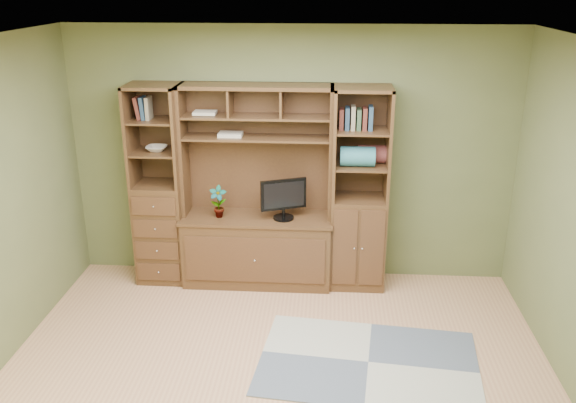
# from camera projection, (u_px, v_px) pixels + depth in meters

# --- Properties ---
(room) EXTENTS (4.60, 4.10, 2.64)m
(room) POSITION_uv_depth(u_px,v_px,m) (274.00, 233.00, 4.33)
(room) COLOR tan
(room) RESTS_ON ground
(center_hutch) EXTENTS (1.54, 0.53, 2.05)m
(center_hutch) POSITION_uv_depth(u_px,v_px,m) (256.00, 189.00, 6.07)
(center_hutch) COLOR #492F19
(center_hutch) RESTS_ON ground
(left_tower) EXTENTS (0.50, 0.45, 2.05)m
(left_tower) POSITION_uv_depth(u_px,v_px,m) (159.00, 186.00, 6.17)
(left_tower) COLOR #492F19
(left_tower) RESTS_ON ground
(right_tower) EXTENTS (0.55, 0.45, 2.05)m
(right_tower) POSITION_uv_depth(u_px,v_px,m) (359.00, 190.00, 6.04)
(right_tower) COLOR #492F19
(right_tower) RESTS_ON ground
(rug) EXTENTS (1.91, 1.38, 0.01)m
(rug) POSITION_uv_depth(u_px,v_px,m) (368.00, 362.00, 5.05)
(rug) COLOR gray
(rug) RESTS_ON ground
(monitor) EXTENTS (0.51, 0.37, 0.57)m
(monitor) POSITION_uv_depth(u_px,v_px,m) (283.00, 192.00, 6.02)
(monitor) COLOR black
(monitor) RESTS_ON center_hutch
(orchid) EXTENTS (0.17, 0.12, 0.33)m
(orchid) POSITION_uv_depth(u_px,v_px,m) (218.00, 202.00, 6.10)
(orchid) COLOR #975433
(orchid) RESTS_ON center_hutch
(magazines) EXTENTS (0.23, 0.17, 0.04)m
(magazines) POSITION_uv_depth(u_px,v_px,m) (231.00, 134.00, 5.98)
(magazines) COLOR beige
(magazines) RESTS_ON center_hutch
(bowl) EXTENTS (0.21, 0.21, 0.05)m
(bowl) POSITION_uv_depth(u_px,v_px,m) (157.00, 149.00, 6.03)
(bowl) COLOR silver
(bowl) RESTS_ON left_tower
(blanket_teal) EXTENTS (0.33, 0.19, 0.19)m
(blanket_teal) POSITION_uv_depth(u_px,v_px,m) (358.00, 156.00, 5.87)
(blanket_teal) COLOR teal
(blanket_teal) RESTS_ON right_tower
(blanket_red) EXTENTS (0.31, 0.17, 0.17)m
(blanket_red) POSITION_uv_depth(u_px,v_px,m) (374.00, 154.00, 5.98)
(blanket_red) COLOR brown
(blanket_red) RESTS_ON right_tower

